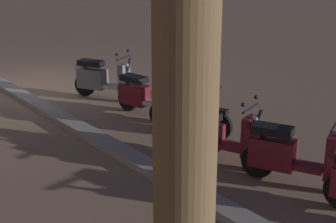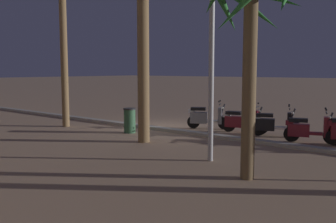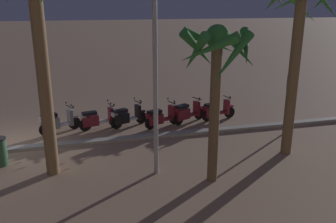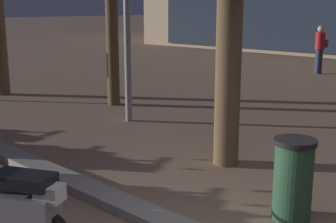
{
  "view_description": "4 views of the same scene",
  "coord_description": "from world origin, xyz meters",
  "px_view_note": "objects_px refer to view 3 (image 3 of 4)",
  "views": [
    {
      "loc": [
        -11.59,
        4.73,
        3.48
      ],
      "look_at": [
        -5.68,
        0.13,
        0.99
      ],
      "focal_mm": 54.79,
      "sensor_mm": 36.0,
      "label": 1
    },
    {
      "loc": [
        -10.09,
        11.73,
        2.41
      ],
      "look_at": [
        -3.35,
        3.45,
        1.22
      ],
      "focal_mm": 40.32,
      "sensor_mm": 36.0,
      "label": 2
    },
    {
      "loc": [
        -2.56,
        13.37,
        5.15
      ],
      "look_at": [
        -5.68,
        1.38,
        1.35
      ],
      "focal_mm": 38.11,
      "sensor_mm": 36.0,
      "label": 3
    },
    {
      "loc": [
        2.39,
        -2.97,
        2.39
      ],
      "look_at": [
        -2.13,
        1.83,
        0.88
      ],
      "focal_mm": 48.92,
      "sensor_mm": 36.0,
      "label": 4
    }
  ],
  "objects_px": {
    "scooter_maroon_gap_after_mid": "(216,111)",
    "palm_tree_near_sign": "(298,22)",
    "scooter_grey_far_back": "(57,122)",
    "crossing_sign": "(292,96)",
    "palm_tree_by_mall_entrance": "(38,22)",
    "scooter_maroon_mid_centre": "(97,119)",
    "scooter_maroon_second_in_line": "(187,113)",
    "palm_tree_mid_walkway": "(217,63)",
    "litter_bin": "(0,151)",
    "scooter_maroon_lead_nearest": "(160,117)",
    "scooter_black_mid_rear": "(126,117)",
    "street_lamp": "(155,33)"
  },
  "relations": [
    {
      "from": "scooter_maroon_second_in_line",
      "to": "palm_tree_by_mall_entrance",
      "type": "xyz_separation_m",
      "value": [
        5.54,
        3.6,
        4.16
      ]
    },
    {
      "from": "scooter_black_mid_rear",
      "to": "scooter_maroon_second_in_line",
      "type": "bearing_deg",
      "value": 176.95
    },
    {
      "from": "scooter_black_mid_rear",
      "to": "litter_bin",
      "type": "height_order",
      "value": "scooter_black_mid_rear"
    },
    {
      "from": "crossing_sign",
      "to": "scooter_black_mid_rear",
      "type": "bearing_deg",
      "value": -18.77
    },
    {
      "from": "palm_tree_near_sign",
      "to": "street_lamp",
      "type": "distance_m",
      "value": 4.81
    },
    {
      "from": "scooter_maroon_mid_centre",
      "to": "scooter_grey_far_back",
      "type": "bearing_deg",
      "value": 1.84
    },
    {
      "from": "crossing_sign",
      "to": "palm_tree_near_sign",
      "type": "distance_m",
      "value": 3.91
    },
    {
      "from": "scooter_maroon_gap_after_mid",
      "to": "scooter_maroon_mid_centre",
      "type": "xyz_separation_m",
      "value": [
        5.35,
        -0.08,
        0.0
      ]
    },
    {
      "from": "scooter_black_mid_rear",
      "to": "scooter_maroon_mid_centre",
      "type": "distance_m",
      "value": 1.25
    },
    {
      "from": "scooter_maroon_gap_after_mid",
      "to": "palm_tree_near_sign",
      "type": "bearing_deg",
      "value": 103.31
    },
    {
      "from": "palm_tree_by_mall_entrance",
      "to": "scooter_maroon_mid_centre",
      "type": "bearing_deg",
      "value": -113.47
    },
    {
      "from": "palm_tree_mid_walkway",
      "to": "litter_bin",
      "type": "relative_size",
      "value": 4.84
    },
    {
      "from": "crossing_sign",
      "to": "palm_tree_near_sign",
      "type": "xyz_separation_m",
      "value": [
        1.42,
        2.02,
        3.03
      ]
    },
    {
      "from": "scooter_grey_far_back",
      "to": "litter_bin",
      "type": "distance_m",
      "value": 3.16
    },
    {
      "from": "scooter_maroon_second_in_line",
      "to": "palm_tree_by_mall_entrance",
      "type": "bearing_deg",
      "value": 33.02
    },
    {
      "from": "scooter_maroon_gap_after_mid",
      "to": "crossing_sign",
      "type": "bearing_deg",
      "value": 138.7
    },
    {
      "from": "scooter_grey_far_back",
      "to": "palm_tree_by_mall_entrance",
      "type": "height_order",
      "value": "palm_tree_by_mall_entrance"
    },
    {
      "from": "scooter_maroon_second_in_line",
      "to": "scooter_maroon_lead_nearest",
      "type": "height_order",
      "value": "scooter_maroon_lead_nearest"
    },
    {
      "from": "litter_bin",
      "to": "street_lamp",
      "type": "distance_m",
      "value": 6.45
    },
    {
      "from": "scooter_grey_far_back",
      "to": "palm_tree_mid_walkway",
      "type": "xyz_separation_m",
      "value": [
        -4.7,
        5.38,
        3.09
      ]
    },
    {
      "from": "scooter_maroon_gap_after_mid",
      "to": "scooter_grey_far_back",
      "type": "relative_size",
      "value": 1.04
    },
    {
      "from": "palm_tree_by_mall_entrance",
      "to": "scooter_black_mid_rear",
      "type": "bearing_deg",
      "value": -127.5
    },
    {
      "from": "scooter_maroon_mid_centre",
      "to": "litter_bin",
      "type": "height_order",
      "value": "scooter_maroon_mid_centre"
    },
    {
      "from": "scooter_maroon_second_in_line",
      "to": "scooter_grey_far_back",
      "type": "height_order",
      "value": "scooter_grey_far_back"
    },
    {
      "from": "scooter_maroon_second_in_line",
      "to": "street_lamp",
      "type": "relative_size",
      "value": 0.23
    },
    {
      "from": "palm_tree_mid_walkway",
      "to": "street_lamp",
      "type": "height_order",
      "value": "street_lamp"
    },
    {
      "from": "scooter_maroon_gap_after_mid",
      "to": "street_lamp",
      "type": "relative_size",
      "value": 0.24
    },
    {
      "from": "scooter_maroon_gap_after_mid",
      "to": "palm_tree_mid_walkway",
      "type": "bearing_deg",
      "value": 67.01
    },
    {
      "from": "scooter_maroon_mid_centre",
      "to": "palm_tree_by_mall_entrance",
      "type": "relative_size",
      "value": 0.28
    },
    {
      "from": "scooter_maroon_second_in_line",
      "to": "scooter_black_mid_rear",
      "type": "xyz_separation_m",
      "value": [
        2.67,
        -0.14,
        -0.01
      ]
    },
    {
      "from": "scooter_maroon_mid_centre",
      "to": "scooter_black_mid_rear",
      "type": "bearing_deg",
      "value": -179.2
    },
    {
      "from": "scooter_maroon_second_in_line",
      "to": "palm_tree_near_sign",
      "type": "bearing_deg",
      "value": 120.45
    },
    {
      "from": "scooter_maroon_mid_centre",
      "to": "litter_bin",
      "type": "xyz_separation_m",
      "value": [
        3.3,
        2.72,
        0.04
      ]
    },
    {
      "from": "palm_tree_by_mall_entrance",
      "to": "litter_bin",
      "type": "height_order",
      "value": "palm_tree_by_mall_entrance"
    },
    {
      "from": "scooter_grey_far_back",
      "to": "palm_tree_near_sign",
      "type": "height_order",
      "value": "palm_tree_near_sign"
    },
    {
      "from": "scooter_maroon_second_in_line",
      "to": "scooter_maroon_mid_centre",
      "type": "bearing_deg",
      "value": -1.82
    },
    {
      "from": "scooter_maroon_gap_after_mid",
      "to": "litter_bin",
      "type": "distance_m",
      "value": 9.05
    },
    {
      "from": "scooter_maroon_lead_nearest",
      "to": "scooter_black_mid_rear",
      "type": "height_order",
      "value": "same"
    },
    {
      "from": "scooter_maroon_second_in_line",
      "to": "palm_tree_mid_walkway",
      "type": "relative_size",
      "value": 0.36
    },
    {
      "from": "scooter_grey_far_back",
      "to": "crossing_sign",
      "type": "distance_m",
      "value": 9.66
    },
    {
      "from": "palm_tree_near_sign",
      "to": "litter_bin",
      "type": "distance_m",
      "value": 10.55
    },
    {
      "from": "scooter_maroon_lead_nearest",
      "to": "palm_tree_mid_walkway",
      "type": "xyz_separation_m",
      "value": [
        -0.43,
        5.02,
        3.11
      ]
    },
    {
      "from": "scooter_maroon_second_in_line",
      "to": "palm_tree_mid_walkway",
      "type": "xyz_separation_m",
      "value": [
        0.85,
        5.31,
        3.09
      ]
    },
    {
      "from": "scooter_black_mid_rear",
      "to": "street_lamp",
      "type": "relative_size",
      "value": 0.23
    },
    {
      "from": "scooter_maroon_second_in_line",
      "to": "scooter_maroon_mid_centre",
      "type": "distance_m",
      "value": 3.93
    },
    {
      "from": "palm_tree_by_mall_entrance",
      "to": "scooter_grey_far_back",
      "type": "bearing_deg",
      "value": -90.0
    },
    {
      "from": "scooter_maroon_mid_centre",
      "to": "crossing_sign",
      "type": "distance_m",
      "value": 8.12
    },
    {
      "from": "scooter_grey_far_back",
      "to": "palm_tree_near_sign",
      "type": "relative_size",
      "value": 0.27
    },
    {
      "from": "scooter_maroon_second_in_line",
      "to": "palm_tree_near_sign",
      "type": "relative_size",
      "value": 0.27
    },
    {
      "from": "scooter_maroon_second_in_line",
      "to": "scooter_black_mid_rear",
      "type": "relative_size",
      "value": 0.99
    }
  ]
}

